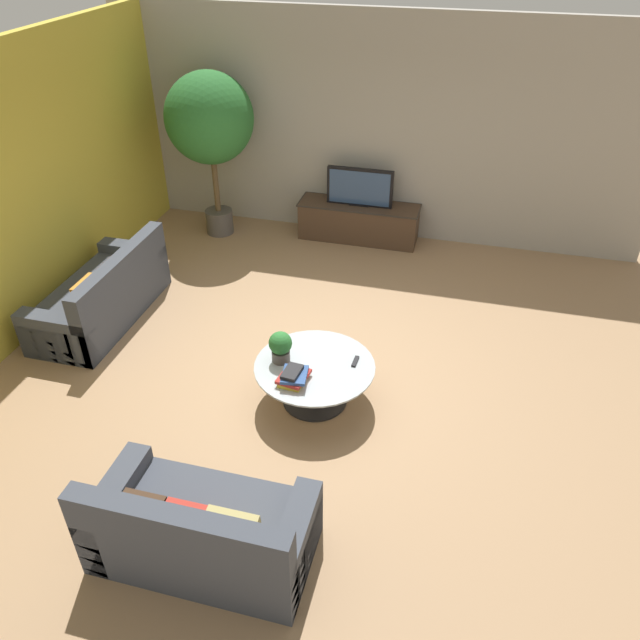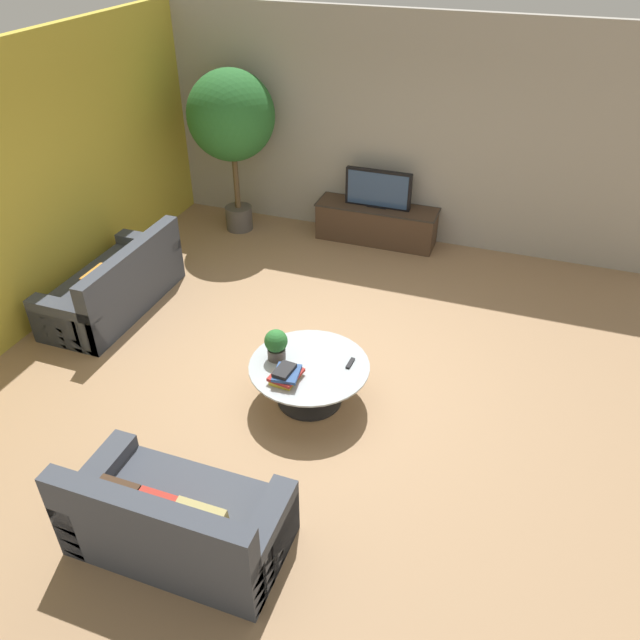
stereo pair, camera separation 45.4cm
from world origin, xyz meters
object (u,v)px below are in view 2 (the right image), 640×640
object	(u,v)px
television	(378,189)
potted_plant_tabletop	(276,344)
media_console	(376,223)
potted_palm_tall	(231,119)
couch_near_entry	(176,522)
coffee_table	(309,375)
couch_by_wall	(115,287)

from	to	relation	value
television	potted_plant_tabletop	size ratio (longest dim) A/B	2.88
media_console	potted_palm_tall	size ratio (longest dim) A/B	0.75
television	potted_plant_tabletop	distance (m)	3.53
television	potted_palm_tall	distance (m)	2.20
media_console	couch_near_entry	bearing A→B (deg)	-90.47
coffee_table	couch_by_wall	xyz separation A→B (m)	(-2.75, 0.79, -0.02)
couch_by_wall	potted_palm_tall	world-z (taller)	potted_palm_tall
television	coffee_table	size ratio (longest dim) A/B	0.79
couch_by_wall	television	bearing A→B (deg)	138.14
potted_palm_tall	potted_plant_tabletop	world-z (taller)	potted_palm_tall
coffee_table	couch_near_entry	world-z (taller)	couch_near_entry
coffee_table	couch_by_wall	bearing A→B (deg)	164.04
television	potted_palm_tall	bearing A→B (deg)	-171.39
potted_palm_tall	television	bearing A→B (deg)	8.61
media_console	potted_palm_tall	distance (m)	2.44
potted_palm_tall	couch_near_entry	bearing A→B (deg)	-68.98
coffee_table	potted_plant_tabletop	world-z (taller)	potted_plant_tabletop
media_console	potted_plant_tabletop	xyz separation A→B (m)	(-0.03, -3.52, 0.33)
couch_by_wall	coffee_table	bearing A→B (deg)	74.04
media_console	coffee_table	world-z (taller)	media_console
couch_by_wall	potted_palm_tall	size ratio (longest dim) A/B	0.81
media_console	television	bearing A→B (deg)	-90.00
media_console	coffee_table	bearing A→B (deg)	-85.09
couch_by_wall	couch_near_entry	xyz separation A→B (m)	(2.40, -2.69, -0.00)
coffee_table	potted_plant_tabletop	bearing A→B (deg)	-178.95
potted_palm_tall	coffee_table	bearing A→B (deg)	-54.26
potted_plant_tabletop	coffee_table	bearing A→B (deg)	1.05
television	potted_palm_tall	xyz separation A→B (m)	(-2.01, -0.30, 0.84)
television	coffee_table	xyz separation A→B (m)	(0.30, -3.52, -0.48)
media_console	television	xyz separation A→B (m)	(0.00, -0.00, 0.51)
television	coffee_table	bearing A→B (deg)	-85.08
potted_palm_tall	potted_plant_tabletop	bearing A→B (deg)	-58.40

